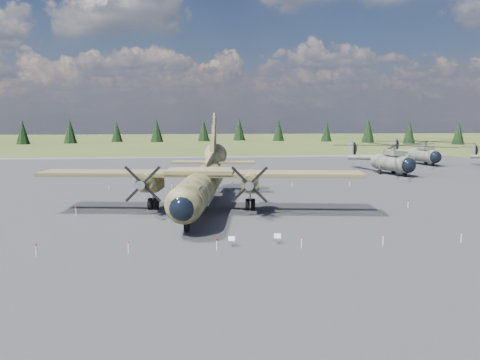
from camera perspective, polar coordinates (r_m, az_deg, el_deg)
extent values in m
plane|color=#515526|center=(46.24, 1.06, -3.89)|extent=(500.00, 500.00, 0.00)
cube|color=slate|center=(56.01, -0.28, -1.90)|extent=(120.00, 120.00, 0.04)
cylinder|color=#373C20|center=(45.81, -4.90, -0.84)|extent=(6.03, 19.84, 3.05)
sphere|color=#373C20|center=(36.23, -6.86, -3.05)|extent=(3.41, 3.41, 2.99)
sphere|color=black|center=(35.66, -7.01, -3.31)|extent=(2.51, 2.51, 2.20)
cube|color=black|center=(37.79, -6.46, -1.36)|extent=(2.42, 2.06, 0.60)
cone|color=#373C20|center=(58.36, -3.31, 2.08)|extent=(4.10, 7.86, 4.59)
cube|color=#A8AAAD|center=(47.07, -4.71, -2.16)|extent=(3.05, 6.78, 0.54)
cube|color=#2F371C|center=(46.18, -4.83, 0.79)|extent=(31.78, 8.52, 0.38)
cube|color=#373C20|center=(46.16, -4.83, 1.09)|extent=(7.06, 4.88, 0.38)
cylinder|color=#373C20|center=(46.81, -10.83, 0.04)|extent=(2.49, 5.85, 1.63)
cube|color=#373C20|center=(47.74, -10.58, -0.67)|extent=(2.18, 3.91, 0.87)
cone|color=gray|center=(43.40, -11.90, -0.56)|extent=(0.97, 1.10, 0.83)
cylinder|color=black|center=(48.03, -10.52, -2.86)|extent=(1.13, 1.33, 1.20)
cylinder|color=#373C20|center=(45.57, 1.25, -0.03)|extent=(2.49, 5.85, 1.63)
cube|color=#373C20|center=(46.53, 1.27, -0.76)|extent=(2.18, 3.91, 0.87)
cone|color=gray|center=(42.07, 1.16, -0.65)|extent=(0.97, 1.10, 0.83)
cylinder|color=black|center=(46.83, 1.27, -3.00)|extent=(1.13, 1.33, 1.20)
cube|color=#373C20|center=(54.20, -3.75, 2.36)|extent=(1.57, 8.18, 1.83)
cube|color=#2F371C|center=(58.89, -3.26, 2.18)|extent=(10.70, 3.98, 0.24)
cylinder|color=gray|center=(37.71, -6.51, -4.36)|extent=(0.17, 0.17, 0.98)
cylinder|color=black|center=(37.88, -6.50, -5.53)|extent=(0.53, 1.06, 1.02)
cylinder|color=slate|center=(80.70, 18.05, 1.98)|extent=(4.48, 7.97, 2.62)
sphere|color=black|center=(77.85, 19.80, 1.68)|extent=(2.95, 2.95, 2.41)
sphere|color=slate|center=(83.64, 16.41, 2.22)|extent=(2.95, 2.95, 2.41)
cube|color=slate|center=(80.25, 18.28, 3.14)|extent=(2.59, 3.70, 0.79)
cylinder|color=gray|center=(80.20, 18.31, 3.70)|extent=(0.46, 0.46, 1.05)
cylinder|color=slate|center=(86.73, 14.83, 2.69)|extent=(3.16, 8.87, 1.50)
cube|color=slate|center=(89.83, 13.38, 3.73)|extent=(0.60, 1.48, 2.51)
cylinder|color=black|center=(90.04, 13.57, 3.73)|extent=(0.76, 2.65, 2.72)
cylinder|color=black|center=(78.47, 19.46, 0.66)|extent=(0.47, 0.76, 0.71)
cylinder|color=black|center=(80.94, 16.67, 0.96)|extent=(0.52, 0.89, 0.84)
cylinder|color=gray|center=(80.89, 16.68, 1.35)|extent=(0.18, 0.18, 1.52)
cylinder|color=black|center=(82.71, 18.21, 1.03)|extent=(0.52, 0.89, 0.84)
cylinder|color=gray|center=(82.66, 18.23, 1.41)|extent=(0.18, 0.18, 1.52)
cylinder|color=slate|center=(100.74, 21.52, 2.79)|extent=(3.29, 7.50, 2.52)
sphere|color=black|center=(97.77, 22.71, 2.58)|extent=(2.56, 2.56, 2.32)
sphere|color=slate|center=(103.76, 20.40, 2.96)|extent=(2.56, 2.56, 2.32)
cube|color=slate|center=(100.31, 21.69, 3.69)|extent=(2.05, 3.40, 0.76)
cylinder|color=gray|center=(100.27, 21.71, 4.12)|extent=(0.40, 0.40, 1.01)
cylinder|color=slate|center=(106.93, 19.30, 3.32)|extent=(1.77, 8.66, 1.44)
cube|color=slate|center=(110.08, 18.29, 4.12)|extent=(0.37, 1.43, 2.42)
cylinder|color=black|center=(110.26, 18.45, 4.12)|extent=(0.34, 2.62, 2.63)
cylinder|color=black|center=(98.38, 22.46, 1.79)|extent=(0.35, 0.71, 0.69)
cylinder|color=black|center=(101.11, 20.45, 2.02)|extent=(0.39, 0.84, 0.81)
cylinder|color=gray|center=(101.07, 20.47, 2.32)|extent=(0.16, 0.16, 1.46)
cylinder|color=black|center=(102.62, 21.73, 2.04)|extent=(0.39, 0.84, 0.81)
cylinder|color=gray|center=(102.58, 21.75, 2.33)|extent=(0.16, 0.16, 1.46)
cube|color=slate|center=(103.95, 26.54, 3.30)|extent=(0.28, 1.24, 2.11)
cylinder|color=black|center=(104.13, 26.67, 3.30)|extent=(0.22, 2.29, 2.29)
cube|color=gray|center=(33.79, -1.03, -7.61)|extent=(0.10, 0.10, 0.59)
cube|color=white|center=(33.67, -1.02, -7.17)|extent=(0.50, 0.29, 0.33)
cube|color=gray|center=(34.51, 4.56, -7.28)|extent=(0.10, 0.10, 0.62)
cube|color=white|center=(34.38, 4.58, -6.82)|extent=(0.53, 0.29, 0.35)
cylinder|color=white|center=(34.14, -23.59, -7.90)|extent=(0.07, 0.07, 0.80)
cylinder|color=#B62113|center=(34.04, -23.63, -7.25)|extent=(0.12, 0.12, 0.10)
cylinder|color=white|center=(32.87, -13.45, -8.05)|extent=(0.07, 0.07, 0.80)
cylinder|color=#B62113|center=(32.77, -13.47, -7.38)|extent=(0.12, 0.12, 0.10)
cylinder|color=white|center=(32.68, -2.85, -7.95)|extent=(0.07, 0.07, 0.80)
cylinder|color=#B62113|center=(32.58, -2.85, -7.27)|extent=(0.12, 0.12, 0.10)
cylinder|color=white|center=(33.57, 7.52, -7.59)|extent=(0.07, 0.07, 0.80)
cylinder|color=#B62113|center=(33.47, 7.53, -6.93)|extent=(0.12, 0.12, 0.10)
cylinder|color=white|center=(35.47, 17.04, -7.04)|extent=(0.07, 0.07, 0.80)
cylinder|color=#B62113|center=(35.38, 17.06, -6.41)|extent=(0.12, 0.12, 0.10)
cylinder|color=white|center=(38.23, 25.37, -6.40)|extent=(0.07, 0.07, 0.80)
cylinder|color=#B62113|center=(38.14, 25.40, -5.81)|extent=(0.12, 0.12, 0.10)
cylinder|color=white|center=(62.38, -15.66, -0.85)|extent=(0.07, 0.07, 0.80)
cylinder|color=#B62113|center=(62.33, -15.68, -0.48)|extent=(0.12, 0.12, 0.10)
cylinder|color=white|center=(61.60, -8.30, -0.75)|extent=(0.07, 0.07, 0.80)
cylinder|color=#B62113|center=(61.55, -8.31, -0.38)|extent=(0.12, 0.12, 0.10)
cylinder|color=white|center=(61.85, -0.87, -0.64)|extent=(0.07, 0.07, 0.80)
cylinder|color=#B62113|center=(61.80, -0.87, -0.27)|extent=(0.12, 0.12, 0.10)
cylinder|color=white|center=(63.12, 6.37, -0.52)|extent=(0.07, 0.07, 0.80)
cylinder|color=#B62113|center=(63.07, 6.38, -0.16)|extent=(0.12, 0.12, 0.10)
cylinder|color=white|center=(65.36, 13.23, -0.41)|extent=(0.07, 0.07, 0.80)
cylinder|color=#B62113|center=(65.30, 13.24, -0.06)|extent=(0.12, 0.12, 0.10)
cylinder|color=white|center=(46.98, -19.36, -3.63)|extent=(0.07, 0.07, 0.80)
cylinder|color=#B62113|center=(46.91, -19.38, -3.15)|extent=(0.12, 0.12, 0.10)
cylinder|color=white|center=(50.98, 19.80, -2.81)|extent=(0.07, 0.07, 0.80)
cylinder|color=#B62113|center=(50.91, 19.82, -2.37)|extent=(0.12, 0.12, 0.10)
cone|color=black|center=(189.61, 25.09, 5.21)|extent=(4.61, 4.61, 8.23)
cone|color=black|center=(189.18, 19.95, 5.52)|extent=(4.84, 4.84, 8.64)
cone|color=black|center=(193.57, 15.36, 5.90)|extent=(5.51, 5.51, 9.83)
cone|color=black|center=(198.43, 10.49, 5.87)|extent=(4.72, 4.72, 8.43)
cone|color=black|center=(200.19, 4.72, 6.06)|extent=(5.04, 5.04, 9.00)
cone|color=black|center=(205.41, -0.10, 6.21)|extent=(5.41, 5.41, 9.65)
cone|color=black|center=(198.45, -4.46, 6.06)|extent=(5.05, 5.05, 9.02)
cone|color=black|center=(194.24, -10.13, 5.98)|extent=(5.21, 5.21, 9.31)
cone|color=black|center=(197.83, -14.79, 5.73)|extent=(4.65, 4.65, 8.30)
cone|color=black|center=(191.28, -20.01, 5.61)|extent=(5.13, 5.13, 9.16)
cone|color=black|center=(190.80, -24.98, 5.34)|extent=(5.05, 5.05, 9.01)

